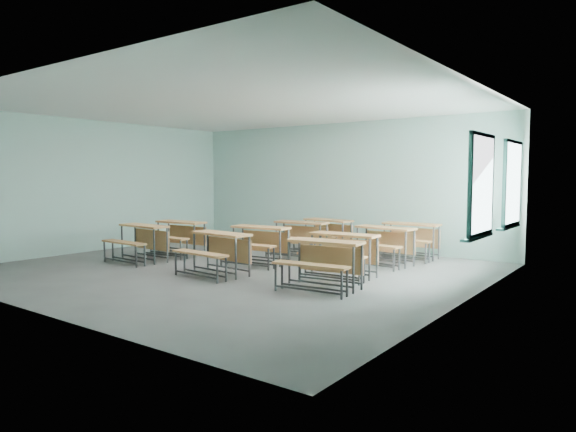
% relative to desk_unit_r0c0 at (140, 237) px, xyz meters
% --- Properties ---
extents(room, '(9.04, 8.04, 3.24)m').
position_rel_desk_unit_r0c0_xyz_m(room, '(2.34, 0.56, 1.07)').
color(room, slate).
rests_on(room, ground).
extents(desk_unit_r0c0, '(1.30, 0.90, 0.79)m').
position_rel_desk_unit_r0c0_xyz_m(desk_unit_r0c0, '(0.00, 0.00, 0.00)').
color(desk_unit_r0c0, '#B57641').
rests_on(desk_unit_r0c0, ground).
extents(desk_unit_r0c1, '(1.32, 0.94, 0.79)m').
position_rel_desk_unit_r0c0_xyz_m(desk_unit_r0c1, '(2.40, -0.13, 0.00)').
color(desk_unit_r0c1, '#B57641').
rests_on(desk_unit_r0c1, ground).
extents(desk_unit_r0c2, '(1.34, 0.96, 0.79)m').
position_rel_desk_unit_r0c0_xyz_m(desk_unit_r0c2, '(4.62, 0.02, 0.00)').
color(desk_unit_r0c2, '#B57641').
rests_on(desk_unit_r0c2, ground).
extents(desk_unit_r1c0, '(1.31, 0.92, 0.79)m').
position_rel_desk_unit_r0c0_xyz_m(desk_unit_r1c0, '(-0.03, 1.09, 0.00)').
color(desk_unit_r1c0, '#B57641').
rests_on(desk_unit_r1c0, ground).
extents(desk_unit_r1c1, '(1.34, 0.97, 0.79)m').
position_rel_desk_unit_r0c0_xyz_m(desk_unit_r1c1, '(2.26, 1.24, 0.00)').
color(desk_unit_r1c1, '#B57641').
rests_on(desk_unit_r1c1, ground).
extents(desk_unit_r1c2, '(1.32, 0.93, 0.79)m').
position_rel_desk_unit_r0c0_xyz_m(desk_unit_r1c2, '(4.36, 1.08, 0.00)').
color(desk_unit_r1c2, '#B57641').
rests_on(desk_unit_r1c2, ground).
extents(desk_unit_r2c1, '(1.33, 0.95, 0.79)m').
position_rel_desk_unit_r0c0_xyz_m(desk_unit_r2c1, '(2.30, 2.67, 0.00)').
color(desk_unit_r2c1, '#B57641').
rests_on(desk_unit_r2c1, ground).
extents(desk_unit_r2c2, '(1.35, 0.98, 0.79)m').
position_rel_desk_unit_r0c0_xyz_m(desk_unit_r2c2, '(4.38, 2.69, 0.00)').
color(desk_unit_r2c2, '#B57641').
rests_on(desk_unit_r2c2, ground).
extents(desk_unit_r3c1, '(1.36, 1.00, 0.79)m').
position_rel_desk_unit_r0c0_xyz_m(desk_unit_r3c1, '(2.43, 3.60, 0.00)').
color(desk_unit_r3c1, '#B57641').
rests_on(desk_unit_r3c1, ground).
extents(desk_unit_r3c2, '(1.26, 0.85, 0.79)m').
position_rel_desk_unit_r0c0_xyz_m(desk_unit_r3c2, '(4.50, 3.82, 0.00)').
color(desk_unit_r3c2, '#B57641').
rests_on(desk_unit_r3c2, ground).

